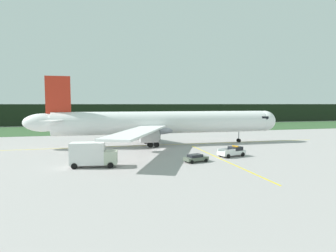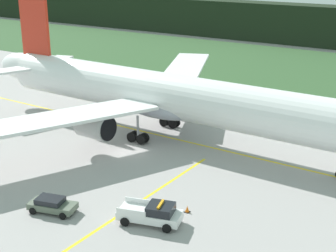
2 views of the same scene
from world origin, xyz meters
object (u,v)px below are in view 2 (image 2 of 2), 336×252
object	(u,v)px
ops_pickup_truck	(152,213)
staff_car	(52,204)
apron_cone	(187,209)
airliner	(174,97)

from	to	relation	value
ops_pickup_truck	staff_car	xyz separation A→B (m)	(-8.28, -3.12, -0.20)
ops_pickup_truck	staff_car	distance (m)	8.85
ops_pickup_truck	apron_cone	bearing A→B (deg)	65.37
ops_pickup_truck	staff_car	world-z (taller)	ops_pickup_truck
ops_pickup_truck	apron_cone	world-z (taller)	ops_pickup_truck
apron_cone	airliner	bearing A→B (deg)	126.32
airliner	apron_cone	xyz separation A→B (m)	(10.56, -14.37, -4.86)
ops_pickup_truck	staff_car	size ratio (longest dim) A/B	1.28
airliner	ops_pickup_truck	xyz separation A→B (m)	(9.11, -17.54, -4.24)
staff_car	apron_cone	bearing A→B (deg)	32.85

